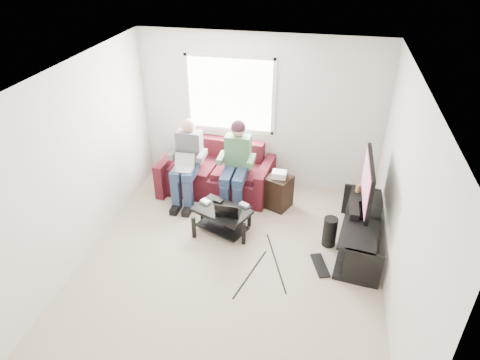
% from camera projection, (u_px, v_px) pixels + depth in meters
% --- Properties ---
extents(floor, '(4.50, 4.50, 0.00)m').
position_uv_depth(floor, '(230.00, 265.00, 5.78)').
color(floor, '#B8AB8F').
rests_on(floor, ground).
extents(ceiling, '(4.50, 4.50, 0.00)m').
position_uv_depth(ceiling, '(227.00, 77.00, 4.45)').
color(ceiling, white).
rests_on(ceiling, wall_back).
extents(wall_back, '(4.50, 0.00, 4.50)m').
position_uv_depth(wall_back, '(260.00, 114.00, 7.01)').
color(wall_back, silver).
rests_on(wall_back, floor).
extents(wall_front, '(4.50, 0.00, 4.50)m').
position_uv_depth(wall_front, '(161.00, 335.00, 3.23)').
color(wall_front, silver).
rests_on(wall_front, floor).
extents(wall_left, '(0.00, 4.50, 4.50)m').
position_uv_depth(wall_left, '(77.00, 167.00, 5.47)').
color(wall_left, silver).
rests_on(wall_left, floor).
extents(wall_right, '(0.00, 4.50, 4.50)m').
position_uv_depth(wall_right, '(403.00, 203.00, 4.76)').
color(wall_right, silver).
rests_on(wall_right, floor).
extents(window, '(1.48, 0.04, 1.28)m').
position_uv_depth(window, '(230.00, 94.00, 6.92)').
color(window, white).
rests_on(window, wall_back).
extents(sofa, '(1.90, 1.00, 0.86)m').
position_uv_depth(sofa, '(217.00, 174.00, 7.26)').
color(sofa, '#4F1321').
rests_on(sofa, floor).
extents(person_left, '(0.40, 0.70, 1.35)m').
position_uv_depth(person_left, '(187.00, 159.00, 6.84)').
color(person_left, navy).
rests_on(person_left, sofa).
extents(person_right, '(0.40, 0.71, 1.40)m').
position_uv_depth(person_right, '(236.00, 160.00, 6.69)').
color(person_right, navy).
rests_on(person_right, sofa).
extents(laptop_silver, '(0.35, 0.26, 0.24)m').
position_uv_depth(laptop_silver, '(183.00, 166.00, 6.68)').
color(laptop_silver, silver).
rests_on(laptop_silver, person_left).
extents(coffee_table, '(0.93, 0.77, 0.40)m').
position_uv_depth(coffee_table, '(222.00, 215.00, 6.28)').
color(coffee_table, black).
rests_on(coffee_table, floor).
extents(laptop_black, '(0.39, 0.33, 0.24)m').
position_uv_depth(laptop_black, '(228.00, 207.00, 6.07)').
color(laptop_black, black).
rests_on(laptop_black, coffee_table).
extents(controller_a, '(0.17, 0.15, 0.04)m').
position_uv_depth(controller_a, '(205.00, 202.00, 6.36)').
color(controller_a, silver).
rests_on(controller_a, coffee_table).
extents(controller_b, '(0.16, 0.13, 0.04)m').
position_uv_depth(controller_b, '(218.00, 201.00, 6.38)').
color(controller_b, black).
rests_on(controller_b, coffee_table).
extents(controller_c, '(0.17, 0.15, 0.04)m').
position_uv_depth(controller_c, '(244.00, 205.00, 6.28)').
color(controller_c, gray).
rests_on(controller_c, coffee_table).
extents(tv_stand, '(0.70, 1.66, 0.53)m').
position_uv_depth(tv_stand, '(360.00, 233.00, 6.01)').
color(tv_stand, black).
rests_on(tv_stand, floor).
extents(tv, '(0.12, 1.10, 0.81)m').
position_uv_depth(tv, '(367.00, 184.00, 5.71)').
color(tv, black).
rests_on(tv, tv_stand).
extents(soundbar, '(0.12, 0.50, 0.10)m').
position_uv_depth(soundbar, '(354.00, 208.00, 5.94)').
color(soundbar, black).
rests_on(soundbar, tv_stand).
extents(drink_cup, '(0.08, 0.08, 0.12)m').
position_uv_depth(drink_cup, '(358.00, 188.00, 6.37)').
color(drink_cup, '#AD6F4A').
rests_on(drink_cup, tv_stand).
extents(console_white, '(0.30, 0.22, 0.06)m').
position_uv_depth(console_white, '(361.00, 247.00, 5.64)').
color(console_white, silver).
rests_on(console_white, tv_stand).
extents(console_grey, '(0.34, 0.26, 0.08)m').
position_uv_depth(console_grey, '(360.00, 216.00, 6.22)').
color(console_grey, gray).
rests_on(console_grey, tv_stand).
extents(console_black, '(0.38, 0.30, 0.07)m').
position_uv_depth(console_black, '(361.00, 231.00, 5.93)').
color(console_black, black).
rests_on(console_black, tv_stand).
extents(subwoofer, '(0.20, 0.20, 0.45)m').
position_uv_depth(subwoofer, '(330.00, 232.00, 6.05)').
color(subwoofer, black).
rests_on(subwoofer, floor).
extents(keyboard_floor, '(0.30, 0.49, 0.03)m').
position_uv_depth(keyboard_floor, '(320.00, 265.00, 5.77)').
color(keyboard_floor, black).
rests_on(keyboard_floor, floor).
extents(end_table, '(0.37, 0.37, 0.65)m').
position_uv_depth(end_table, '(278.00, 191.00, 6.85)').
color(end_table, black).
rests_on(end_table, floor).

